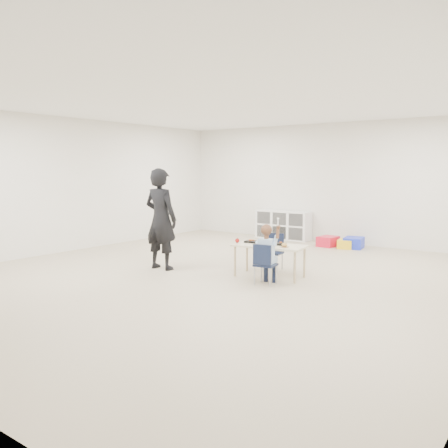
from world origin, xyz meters
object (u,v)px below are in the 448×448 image
Objects in this scene: table at (269,261)px; chair_near at (266,264)px; child at (266,252)px; adult at (161,219)px; cubby_shelf at (283,225)px.

table is 1.93× the size of chair_near.
child is (0.22, -0.48, 0.23)m from table.
chair_near is at bearing 179.44° from adult.
chair_near is 0.36× the size of adult.
child is at bearing 179.44° from adult.
chair_near is at bearing -73.44° from table.
cubby_shelf is at bearing -92.74° from adult.
cubby_shelf is (-2.11, 4.30, -0.14)m from child.
table is at bearing -63.66° from cubby_shelf.
child is at bearing -63.87° from cubby_shelf.
adult is (0.06, -4.40, 0.52)m from cubby_shelf.
adult reaches higher than chair_near.
chair_near is (0.22, -0.48, 0.05)m from table.
table is at bearing 106.56° from child.
table is 0.86× the size of cubby_shelf.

